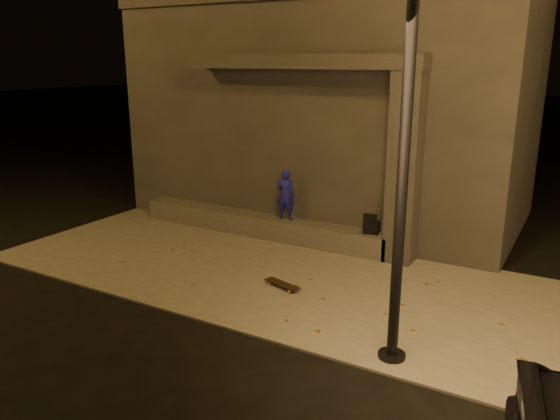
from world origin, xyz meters
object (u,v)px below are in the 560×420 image
Objects in this scene: skateboarder at (286,195)px; skateboard at (282,284)px; backpack at (371,226)px; street_lamp_0 at (411,38)px; column at (405,169)px.

skateboarder is 1.49× the size of skateboard.
backpack is 0.58× the size of skateboard.
skateboard is 4.77m from street_lamp_0.
column is 1.35m from backpack.
street_lamp_0 is (2.37, -1.24, 3.95)m from skateboard.
backpack is 2.46m from skateboard.
street_lamp_0 reaches higher than column.
backpack is at bearing 88.06° from skateboard.
column reaches higher than backpack.
skateboarder is at bearing 135.53° from street_lamp_0.
street_lamp_0 is at bearing -12.40° from skateboard.
street_lamp_0 reaches higher than backpack.
skateboarder reaches higher than backpack.
skateboarder is 5.88m from street_lamp_0.
column is at bearing -8.86° from backpack.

